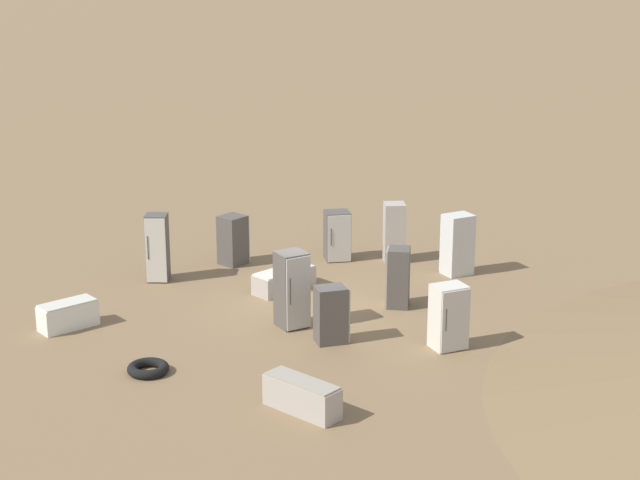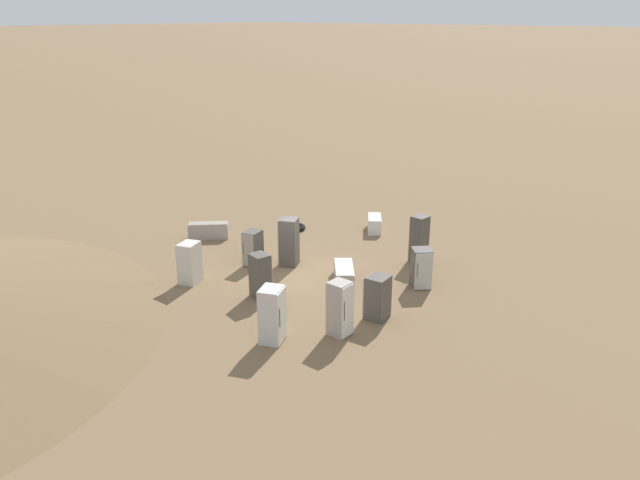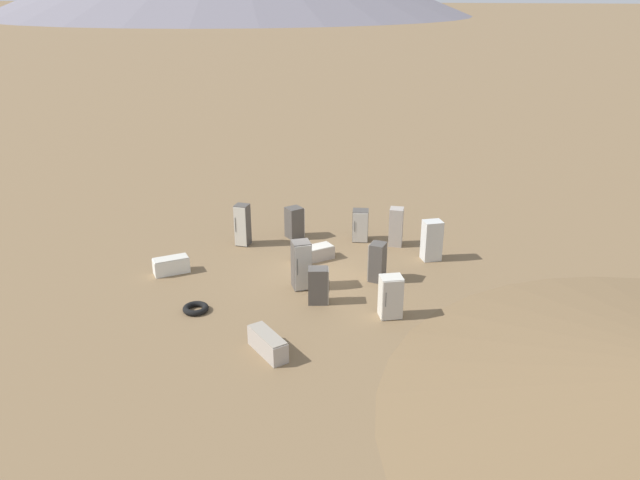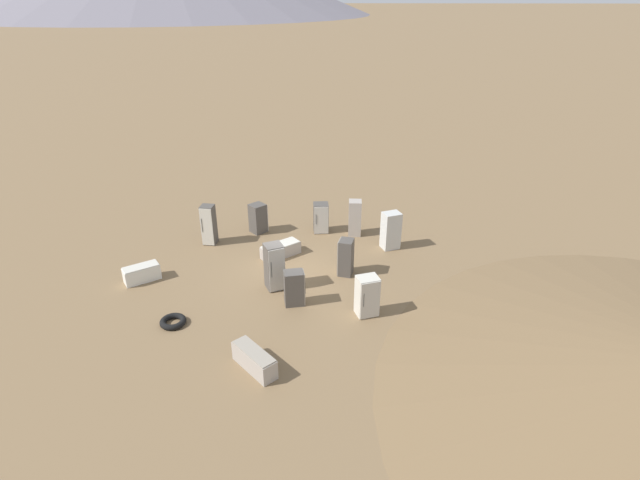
% 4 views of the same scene
% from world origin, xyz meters
% --- Properties ---
extents(ground_plane, '(1000.00, 1000.00, 0.00)m').
position_xyz_m(ground_plane, '(0.00, 0.00, 0.00)').
color(ground_plane, brown).
extents(discarded_fridge_0, '(0.92, 0.97, 1.77)m').
position_xyz_m(discarded_fridge_0, '(2.90, -4.53, 0.88)').
color(discarded_fridge_0, silver).
rests_on(discarded_fridge_0, ground_plane).
extents(discarded_fridge_1, '(1.34, 1.52, 0.68)m').
position_xyz_m(discarded_fridge_1, '(-0.61, 5.99, 0.34)').
color(discarded_fridge_1, silver).
rests_on(discarded_fridge_1, ground_plane).
extents(discarded_fridge_2, '(0.66, 0.65, 1.93)m').
position_xyz_m(discarded_fridge_2, '(2.93, 4.00, 0.96)').
color(discarded_fridge_2, '#4C4742').
rests_on(discarded_fridge_2, ground_plane).
extents(discarded_fridge_3, '(0.76, 0.72, 1.60)m').
position_xyz_m(discarded_fridge_3, '(0.35, -2.45, 0.80)').
color(discarded_fridge_3, '#4C4742').
rests_on(discarded_fridge_3, ground_plane).
extents(discarded_fridge_4, '(0.94, 0.92, 1.94)m').
position_xyz_m(discarded_fridge_4, '(-0.88, 0.40, 0.97)').
color(discarded_fridge_4, '#4C4742').
rests_on(discarded_fridge_4, ground_plane).
extents(discarded_fridge_5, '(0.78, 0.79, 1.49)m').
position_xyz_m(discarded_fridge_5, '(4.49, -1.21, 0.74)').
color(discarded_fridge_5, '#4C4742').
rests_on(discarded_fridge_5, ground_plane).
extents(discarded_fridge_6, '(1.70, 1.83, 0.60)m').
position_xyz_m(discarded_fridge_6, '(1.82, 0.49, 0.30)').
color(discarded_fridge_6, '#A89E93').
rests_on(discarded_fridge_6, ground_plane).
extents(discarded_fridge_7, '(0.71, 0.87, 1.40)m').
position_xyz_m(discarded_fridge_7, '(-2.01, -0.50, 0.70)').
color(discarded_fridge_7, '#4C4742').
rests_on(discarded_fridge_7, ground_plane).
extents(discarded_fridge_8, '(0.88, 0.94, 1.57)m').
position_xyz_m(discarded_fridge_8, '(-2.57, -3.25, 0.78)').
color(discarded_fridge_8, beige).
rests_on(discarded_fridge_8, ground_plane).
extents(discarded_fridge_9, '(0.98, 0.98, 1.47)m').
position_xyz_m(discarded_fridge_9, '(4.31, 1.89, 0.74)').
color(discarded_fridge_9, '#4C4742').
rests_on(discarded_fridge_9, ground_plane).
extents(discarded_fridge_10, '(0.68, 0.61, 1.78)m').
position_xyz_m(discarded_fridge_10, '(4.24, -2.89, 0.89)').
color(discarded_fridge_10, '#A89E93').
rests_on(discarded_fridge_10, ground_plane).
extents(discarded_fridge_11, '(1.65, 1.63, 0.72)m').
position_xyz_m(discarded_fridge_11, '(-5.78, 0.42, 0.36)').
color(discarded_fridge_11, '#A89E93').
rests_on(discarded_fridge_11, ground_plane).
extents(scrap_tire, '(0.95, 0.95, 0.22)m').
position_xyz_m(scrap_tire, '(-3.55, 3.78, 0.11)').
color(scrap_tire, black).
rests_on(scrap_tire, ground_plane).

